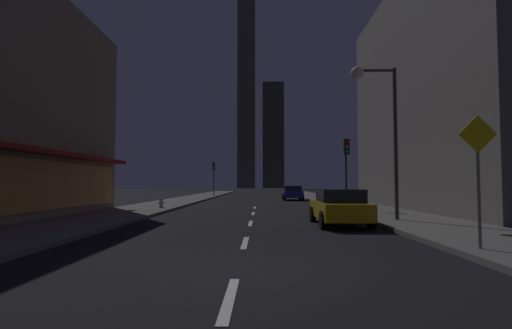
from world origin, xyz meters
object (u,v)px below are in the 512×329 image
at_px(fire_hydrant_far_left, 161,203).
at_px(pedestrian_crossing_sign, 478,169).
at_px(car_parked_near, 339,207).
at_px(car_parked_far, 293,193).
at_px(traffic_light_far_left, 214,171).
at_px(street_lamp_right, 376,105).
at_px(traffic_light_near_right, 346,158).

bearing_deg(fire_hydrant_far_left, pedestrian_crossing_sign, -52.51).
xyz_separation_m(car_parked_near, fire_hydrant_far_left, (-9.50, 8.67, -0.29)).
bearing_deg(car_parked_far, traffic_light_far_left, 136.32).
xyz_separation_m(traffic_light_far_left, street_lamp_right, (10.88, -30.95, 1.87)).
bearing_deg(pedestrian_crossing_sign, fire_hydrant_far_left, 127.49).
bearing_deg(street_lamp_right, traffic_light_near_right, 88.90).
bearing_deg(fire_hydrant_far_left, traffic_light_near_right, -7.68).
relative_size(car_parked_far, traffic_light_near_right, 1.01).
xyz_separation_m(car_parked_near, pedestrian_crossing_sign, (2.00, -6.32, 1.28)).
distance_m(street_lamp_right, pedestrian_crossing_sign, 7.79).
xyz_separation_m(fire_hydrant_far_left, traffic_light_near_right, (11.40, -1.54, 2.74)).
height_order(fire_hydrant_far_left, pedestrian_crossing_sign, pedestrian_crossing_sign).
distance_m(car_parked_near, street_lamp_right, 4.75).
height_order(traffic_light_near_right, pedestrian_crossing_sign, traffic_light_near_right).
bearing_deg(traffic_light_far_left, street_lamp_right, -70.63).
xyz_separation_m(car_parked_far, street_lamp_right, (1.78, -22.26, 4.33)).
xyz_separation_m(traffic_light_far_left, pedestrian_crossing_sign, (11.10, -38.12, -1.18)).
relative_size(traffic_light_near_right, pedestrian_crossing_sign, 1.33).
distance_m(traffic_light_near_right, street_lamp_right, 6.56).
bearing_deg(car_parked_near, traffic_light_far_left, 105.97).
height_order(car_parked_near, pedestrian_crossing_sign, pedestrian_crossing_sign).
height_order(traffic_light_far_left, pedestrian_crossing_sign, traffic_light_far_left).
distance_m(traffic_light_far_left, pedestrian_crossing_sign, 39.72).
relative_size(car_parked_near, street_lamp_right, 0.64).
bearing_deg(street_lamp_right, traffic_light_far_left, 109.37).
distance_m(car_parked_far, pedestrian_crossing_sign, 29.52).
bearing_deg(traffic_light_near_right, street_lamp_right, -91.10).
distance_m(car_parked_near, fire_hydrant_far_left, 12.87).
distance_m(fire_hydrant_far_left, pedestrian_crossing_sign, 18.96).
distance_m(fire_hydrant_far_left, traffic_light_near_right, 11.82).
bearing_deg(traffic_light_near_right, traffic_light_far_left, 114.03).
relative_size(fire_hydrant_far_left, street_lamp_right, 0.10).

